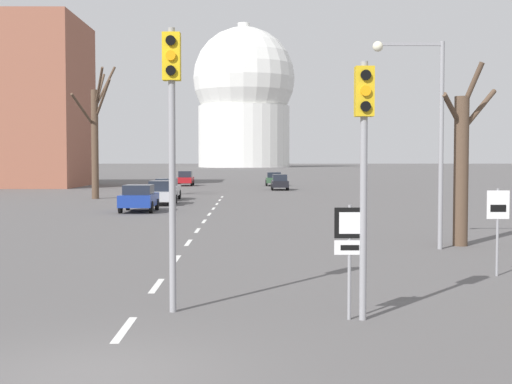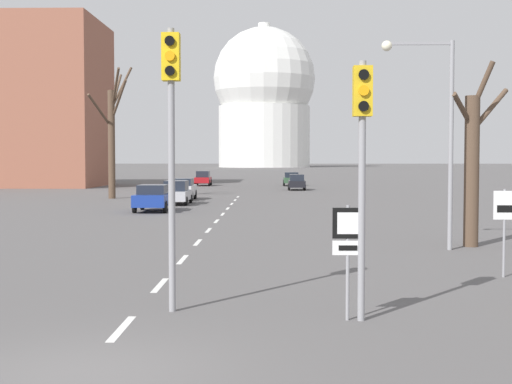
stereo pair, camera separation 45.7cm
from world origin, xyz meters
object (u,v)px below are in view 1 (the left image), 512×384
object	(u,v)px
speed_limit_sign	(498,217)
street_lamp_right	(427,119)
sedan_mid_centre	(162,193)
sedan_far_right	(167,189)
route_sign_post	(350,242)
sedan_far_left	(274,179)
sedan_distant_centre	(139,198)
sedan_near_right	(185,178)
traffic_signal_centre_tall	(172,117)
traffic_signal_near_right	(364,140)
sedan_near_left	(280,182)

from	to	relation	value
speed_limit_sign	street_lamp_right	size ratio (longest dim) A/B	0.33
sedan_mid_centre	sedan_far_right	distance (m)	5.47
route_sign_post	sedan_mid_centre	size ratio (longest dim) A/B	0.51
sedan_far_left	sedan_distant_centre	distance (m)	40.68
speed_limit_sign	sedan_near_right	distance (m)	64.04
speed_limit_sign	sedan_far_left	world-z (taller)	speed_limit_sign
traffic_signal_centre_tall	sedan_far_right	size ratio (longest dim) A/B	1.45
sedan_far_left	street_lamp_right	bearing A→B (deg)	-86.58
traffic_signal_centre_tall	speed_limit_sign	bearing A→B (deg)	28.22
traffic_signal_near_right	sedan_mid_centre	bearing A→B (deg)	103.39
sedan_distant_centre	sedan_near_left	bearing A→B (deg)	71.68
route_sign_post	sedan_near_right	world-z (taller)	route_sign_post
traffic_signal_near_right	sedan_mid_centre	distance (m)	35.71
sedan_near_left	sedan_distant_centre	xyz separation A→B (m)	(-9.48, -28.63, 0.05)
route_sign_post	sedan_distant_centre	world-z (taller)	route_sign_post
route_sign_post	sedan_far_left	world-z (taller)	route_sign_post
traffic_signal_centre_tall	sedan_near_left	world-z (taller)	traffic_signal_centre_tall
route_sign_post	sedan_distant_centre	size ratio (longest dim) A/B	0.56
sedan_far_right	sedan_distant_centre	xyz separation A→B (m)	(-0.25, -11.93, -0.02)
sedan_near_right	traffic_signal_centre_tall	bearing A→B (deg)	-85.00
traffic_signal_centre_tall	sedan_far_right	bearing A→B (deg)	96.86
speed_limit_sign	sedan_near_right	world-z (taller)	speed_limit_sign
street_lamp_right	sedan_near_left	size ratio (longest dim) A/B	1.85
sedan_near_right	sedan_distant_centre	bearing A→B (deg)	-88.74
route_sign_post	speed_limit_sign	xyz separation A→B (m)	(4.68, 5.13, 0.07)
route_sign_post	sedan_far_right	bearing A→B (deg)	101.64
street_lamp_right	sedan_far_right	world-z (taller)	street_lamp_right
sedan_mid_centre	sedan_far_left	world-z (taller)	sedan_mid_centre
speed_limit_sign	sedan_near_right	bearing A→B (deg)	102.68
traffic_signal_near_right	sedan_mid_centre	size ratio (longest dim) A/B	1.14
speed_limit_sign	sedan_mid_centre	xyz separation A→B (m)	(-12.67, 29.49, -0.78)
traffic_signal_centre_tall	street_lamp_right	xyz separation A→B (m)	(7.67, 10.05, 0.52)
sedan_near_left	sedan_far_left	distance (m)	10.99
traffic_signal_near_right	street_lamp_right	distance (m)	11.52
speed_limit_sign	sedan_far_right	world-z (taller)	speed_limit_sign
traffic_signal_centre_tall	sedan_far_right	distance (m)	39.77
speed_limit_sign	sedan_distant_centre	size ratio (longest dim) A/B	0.58
route_sign_post	sedan_near_left	size ratio (longest dim) A/B	0.58
sedan_distant_centre	traffic_signal_near_right	bearing A→B (deg)	-72.71
street_lamp_right	sedan_near_right	world-z (taller)	street_lamp_right
street_lamp_right	sedan_mid_centre	xyz separation A→B (m)	(-12.13, 23.84, -3.71)
traffic_signal_centre_tall	route_sign_post	xyz separation A→B (m)	(3.53, -0.73, -2.48)
traffic_signal_centre_tall	speed_limit_sign	distance (m)	9.62
sedan_near_right	sedan_mid_centre	bearing A→B (deg)	-87.59
traffic_signal_near_right	sedan_far_right	size ratio (longest dim) A/B	1.25
sedan_near_right	sedan_mid_centre	distance (m)	33.01
traffic_signal_centre_tall	sedan_distant_centre	bearing A→B (deg)	100.30
traffic_signal_near_right	sedan_distant_centre	bearing A→B (deg)	107.29
street_lamp_right	sedan_far_left	xyz separation A→B (m)	(-3.40, 56.99, -3.72)
sedan_near_right	sedan_far_right	bearing A→B (deg)	-87.68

